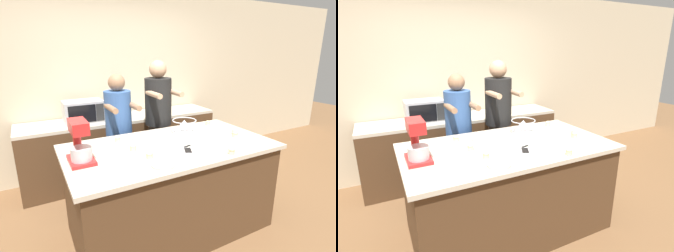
{
  "view_description": "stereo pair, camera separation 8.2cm",
  "coord_description": "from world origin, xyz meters",
  "views": [
    {
      "loc": [
        -1.19,
        -2.11,
        1.85
      ],
      "look_at": [
        0.0,
        0.05,
        1.12
      ],
      "focal_mm": 28.0,
      "sensor_mm": 36.0,
      "label": 1
    },
    {
      "loc": [
        -1.12,
        -2.15,
        1.85
      ],
      "look_at": [
        0.0,
        0.05,
        1.12
      ],
      "focal_mm": 28.0,
      "sensor_mm": 36.0,
      "label": 2
    }
  ],
  "objects": [
    {
      "name": "microwave_oven",
      "position": [
        -0.54,
        1.41,
        1.05
      ],
      "size": [
        0.5,
        0.34,
        0.29
      ],
      "color": "#B7B7BC",
      "rests_on": "back_counter"
    },
    {
      "name": "person_right",
      "position": [
        0.27,
        0.8,
        0.91
      ],
      "size": [
        0.35,
        0.51,
        1.72
      ],
      "color": "brown",
      "rests_on": "ground_plane"
    },
    {
      "name": "island_counter",
      "position": [
        0.0,
        0.0,
        0.47
      ],
      "size": [
        2.03,
        1.1,
        0.94
      ],
      "color": "#4C331E",
      "rests_on": "ground_plane"
    },
    {
      "name": "cell_phone",
      "position": [
        0.06,
        -0.22,
        0.95
      ],
      "size": [
        0.12,
        0.16,
        0.01
      ],
      "color": "silver",
      "rests_on": "island_counter"
    },
    {
      "name": "cupcake_5",
      "position": [
        -0.33,
        -0.21,
        0.97
      ],
      "size": [
        0.06,
        0.06,
        0.06
      ],
      "color": "beige",
      "rests_on": "island_counter"
    },
    {
      "name": "back_counter",
      "position": [
        0.0,
        1.41,
        0.45
      ],
      "size": [
        2.8,
        0.6,
        0.91
      ],
      "color": "#4C331E",
      "rests_on": "ground_plane"
    },
    {
      "name": "cupcake_6",
      "position": [
        -0.38,
        0.03,
        0.97
      ],
      "size": [
        0.06,
        0.06,
        0.06
      ],
      "color": "beige",
      "rests_on": "island_counter"
    },
    {
      "name": "cupcake_3",
      "position": [
        0.73,
        -0.12,
        0.97
      ],
      "size": [
        0.06,
        0.06,
        0.06
      ],
      "color": "beige",
      "rests_on": "island_counter"
    },
    {
      "name": "mixing_bowl",
      "position": [
        0.32,
        0.25,
        1.02
      ],
      "size": [
        0.27,
        0.27,
        0.15
      ],
      "color": "#BCBCC1",
      "rests_on": "island_counter"
    },
    {
      "name": "baking_tray",
      "position": [
        -0.11,
        0.2,
        0.96
      ],
      "size": [
        0.35,
        0.25,
        0.04
      ],
      "color": "silver",
      "rests_on": "island_counter"
    },
    {
      "name": "cupcake_4",
      "position": [
        0.74,
        0.37,
        0.97
      ],
      "size": [
        0.06,
        0.06,
        0.06
      ],
      "color": "beige",
      "rests_on": "island_counter"
    },
    {
      "name": "small_plate",
      "position": [
        -0.29,
        -0.39,
        0.95
      ],
      "size": [
        0.2,
        0.2,
        0.02
      ],
      "color": "beige",
      "rests_on": "island_counter"
    },
    {
      "name": "person_left",
      "position": [
        -0.26,
        0.8,
        0.83
      ],
      "size": [
        0.33,
        0.5,
        1.58
      ],
      "color": "#33384C",
      "rests_on": "ground_plane"
    },
    {
      "name": "stand_mixer",
      "position": [
        -0.85,
        0.01,
        1.1
      ],
      "size": [
        0.2,
        0.3,
        0.36
      ],
      "color": "red",
      "rests_on": "island_counter"
    },
    {
      "name": "cupcake_0",
      "position": [
        0.78,
        -0.05,
        0.97
      ],
      "size": [
        0.06,
        0.06,
        0.06
      ],
      "color": "beige",
      "rests_on": "island_counter"
    },
    {
      "name": "knife",
      "position": [
        0.17,
        -0.1,
        0.94
      ],
      "size": [
        0.22,
        0.07,
        0.01
      ],
      "color": "#BCBCC1",
      "rests_on": "island_counter"
    },
    {
      "name": "back_wall",
      "position": [
        0.0,
        1.76,
        1.35
      ],
      "size": [
        10.0,
        0.06,
        2.7
      ],
      "color": "beige",
      "rests_on": "ground_plane"
    },
    {
      "name": "cupcake_1",
      "position": [
        0.36,
        -0.47,
        0.97
      ],
      "size": [
        0.06,
        0.06,
        0.06
      ],
      "color": "beige",
      "rests_on": "island_counter"
    },
    {
      "name": "ground_plane",
      "position": [
        0.0,
        0.0,
        0.0
      ],
      "size": [
        16.0,
        16.0,
        0.0
      ],
      "primitive_type": "plane",
      "color": "brown"
    },
    {
      "name": "cupcake_2",
      "position": [
        -0.43,
        0.34,
        0.97
      ],
      "size": [
        0.06,
        0.06,
        0.06
      ],
      "color": "beige",
      "rests_on": "island_counter"
    }
  ]
}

